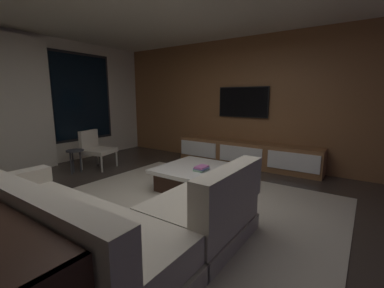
% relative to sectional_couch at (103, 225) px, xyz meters
% --- Properties ---
extents(floor, '(9.20, 9.20, 0.00)m').
position_rel_sectional_couch_xyz_m(floor, '(0.93, 0.10, -0.29)').
color(floor, '#332B26').
extents(back_wall_with_window, '(6.60, 0.30, 2.70)m').
position_rel_sectional_couch_xyz_m(back_wall_with_window, '(0.87, 3.71, 1.05)').
color(back_wall_with_window, beige).
rests_on(back_wall_with_window, floor).
extents(media_wall, '(0.12, 7.80, 2.70)m').
position_rel_sectional_couch_xyz_m(media_wall, '(3.99, 0.10, 1.06)').
color(media_wall, brown).
rests_on(media_wall, floor).
extents(area_rug, '(3.20, 3.80, 0.01)m').
position_rel_sectional_couch_xyz_m(area_rug, '(1.28, -0.00, -0.28)').
color(area_rug, '#ADA391').
rests_on(area_rug, floor).
extents(sectional_couch, '(1.98, 2.50, 0.82)m').
position_rel_sectional_couch_xyz_m(sectional_couch, '(0.00, 0.00, 0.00)').
color(sectional_couch, '#A49C8C').
rests_on(sectional_couch, floor).
extents(coffee_table, '(1.16, 1.16, 0.36)m').
position_rel_sectional_couch_xyz_m(coffee_table, '(1.95, 0.23, -0.10)').
color(coffee_table, '#321E16').
rests_on(coffee_table, floor).
extents(book_stack_on_coffee_table, '(0.24, 0.17, 0.07)m').
position_rel_sectional_couch_xyz_m(book_stack_on_coffee_table, '(1.82, 0.09, 0.11)').
color(book_stack_on_coffee_table, '#91BEA2').
rests_on(book_stack_on_coffee_table, coffee_table).
extents(accent_chair_near_window, '(0.67, 0.68, 0.78)m').
position_rel_sectional_couch_xyz_m(accent_chair_near_window, '(1.80, 2.69, 0.14)').
color(accent_chair_near_window, '#B2ADA0').
rests_on(accent_chair_near_window, floor).
extents(side_stool, '(0.32, 0.32, 0.46)m').
position_rel_sectional_couch_xyz_m(side_stool, '(1.33, 2.66, 0.08)').
color(side_stool, '#333338').
rests_on(side_stool, floor).
extents(media_console, '(0.46, 3.10, 0.52)m').
position_rel_sectional_couch_xyz_m(media_console, '(3.70, 0.15, -0.04)').
color(media_console, brown).
rests_on(media_console, floor).
extents(mounted_tv, '(0.05, 1.12, 0.65)m').
position_rel_sectional_couch_xyz_m(mounted_tv, '(3.88, 0.35, 1.06)').
color(mounted_tv, black).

